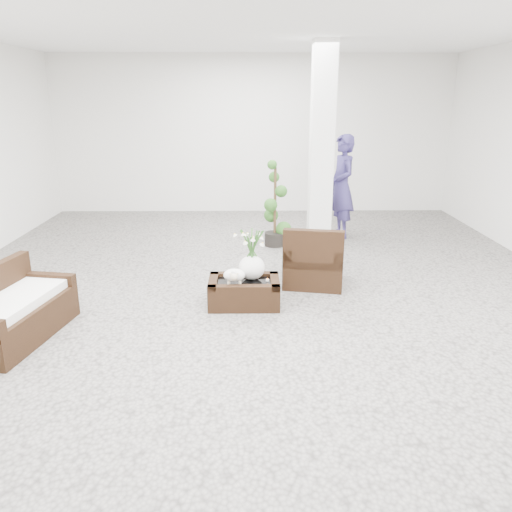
{
  "coord_description": "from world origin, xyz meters",
  "views": [
    {
      "loc": [
        -0.09,
        -6.31,
        2.56
      ],
      "look_at": [
        0.0,
        -0.1,
        0.62
      ],
      "focal_mm": 35.63,
      "sensor_mm": 36.0,
      "label": 1
    }
  ],
  "objects_px": {
    "coffee_table": "(244,293)",
    "armchair": "(314,254)",
    "topiary": "(275,204)",
    "loveseat": "(14,305)"
  },
  "relations": [
    {
      "from": "coffee_table",
      "to": "topiary",
      "type": "distance_m",
      "value": 2.86
    },
    {
      "from": "coffee_table",
      "to": "topiary",
      "type": "xyz_separation_m",
      "value": [
        0.53,
        2.74,
        0.6
      ]
    },
    {
      "from": "loveseat",
      "to": "topiary",
      "type": "xyz_separation_m",
      "value": [
        3.04,
        3.67,
        0.36
      ]
    },
    {
      "from": "coffee_table",
      "to": "armchair",
      "type": "distance_m",
      "value": 1.29
    },
    {
      "from": "loveseat",
      "to": "topiary",
      "type": "distance_m",
      "value": 4.77
    },
    {
      "from": "armchair",
      "to": "loveseat",
      "type": "distance_m",
      "value": 3.89
    },
    {
      "from": "armchair",
      "to": "topiary",
      "type": "bearing_deg",
      "value": -65.77
    },
    {
      "from": "loveseat",
      "to": "topiary",
      "type": "height_order",
      "value": "topiary"
    },
    {
      "from": "topiary",
      "to": "loveseat",
      "type": "bearing_deg",
      "value": -129.63
    },
    {
      "from": "coffee_table",
      "to": "loveseat",
      "type": "xyz_separation_m",
      "value": [
        -2.51,
        -0.92,
        0.23
      ]
    }
  ]
}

